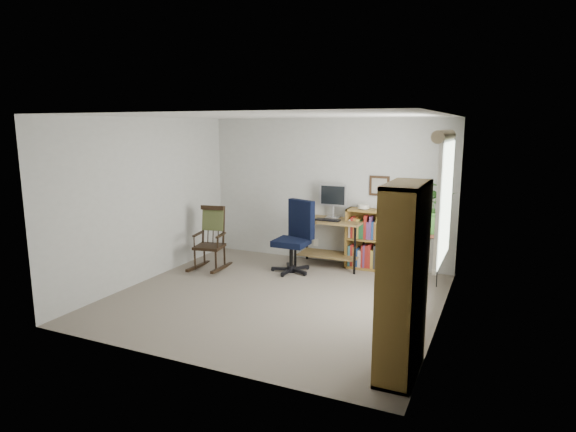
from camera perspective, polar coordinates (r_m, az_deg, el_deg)
The scene contains 18 objects.
floor at distance 6.57m, azimuth -1.46°, elevation -9.64°, with size 4.20×4.00×0.00m, color gray.
ceiling at distance 6.16m, azimuth -1.56°, elevation 11.80°, with size 4.20×4.00×0.00m, color white.
wall_back at distance 8.08m, azimuth 4.68°, elevation 2.96°, with size 4.20×0.00×2.40m, color beige.
wall_front at distance 4.57m, azimuth -12.49°, elevation -3.22°, with size 4.20×0.00×2.40m, color beige.
wall_left at distance 7.40m, azimuth -16.32°, elevation 1.86°, with size 0.00×4.00×2.40m, color beige.
wall_right at distance 5.68m, azimuth 17.95°, elevation -0.81°, with size 0.00×4.00×2.40m, color beige.
window at distance 5.94m, azimuth 18.01°, elevation 1.64°, with size 0.12×1.20×1.50m, color white, non-canonical shape.
desk at distance 7.90m, azimuth 4.96°, elevation -3.19°, with size 1.09×0.60×0.78m, color olive, non-canonical shape.
monitor at distance 7.90m, azimuth 5.37°, elevation 1.77°, with size 0.46×0.16×0.56m, color #BCBCC1, non-canonical shape.
keyboard at distance 7.70m, azimuth 4.71°, elevation -0.46°, with size 0.40×0.15×0.03m, color black.
office_chair at distance 7.50m, azimuth 0.38°, elevation -2.45°, with size 0.63×0.63×1.15m, color black, non-canonical shape.
rocking_chair at distance 7.78m, azimuth -9.33°, elevation -2.59°, with size 0.53×0.89×1.03m, color black, non-canonical shape.
low_bookshelf at distance 7.79m, azimuth 10.28°, elevation -2.81°, with size 0.92×0.31×0.97m, color olive, non-canonical shape.
tall_bookshelf at distance 4.50m, azimuth 13.46°, elevation -7.53°, with size 0.34×0.78×1.79m, color olive, non-canonical shape.
plant_stand at distance 7.19m, azimuth 16.47°, elevation -4.71°, with size 0.24×0.24×0.85m, color black, non-canonical shape.
spider_plant at distance 6.99m, azimuth 16.94°, elevation 3.97°, with size 1.69×1.88×1.46m, color #2C5C20.
potted_plant_small at distance 7.63m, azimuth 12.47°, elevation 0.96°, with size 0.13×0.24×0.11m, color #2C5C20.
framed_picture at distance 7.78m, azimuth 10.76°, elevation 3.52°, with size 0.32×0.04×0.32m, color black, non-canonical shape.
Camera 1 is at (2.68, -5.54, 2.28)m, focal length 30.00 mm.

